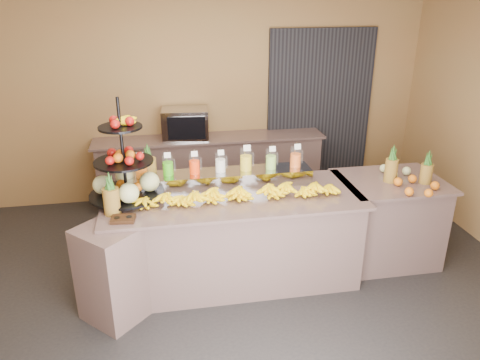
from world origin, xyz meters
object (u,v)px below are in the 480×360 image
object	(u,v)px
banana_heap	(242,191)
oven_warmer	(185,124)
pitcher_tray	(221,178)
right_fruit_pile	(411,179)
condiment_caddy	(123,219)
fruit_stand	(131,175)

from	to	relation	value
banana_heap	oven_warmer	world-z (taller)	oven_warmer
pitcher_tray	right_fruit_pile	world-z (taller)	right_fruit_pile
condiment_caddy	banana_heap	bearing A→B (deg)	13.70
fruit_stand	banana_heap	bearing A→B (deg)	8.84
fruit_stand	right_fruit_pile	size ratio (longest dim) A/B	2.11
fruit_stand	right_fruit_pile	world-z (taller)	fruit_stand
oven_warmer	right_fruit_pile	bearing A→B (deg)	-38.68
banana_heap	right_fruit_pile	bearing A→B (deg)	-0.29
fruit_stand	oven_warmer	size ratio (longest dim) A/B	1.64
pitcher_tray	fruit_stand	distance (m)	0.91
pitcher_tray	banana_heap	distance (m)	0.39
condiment_caddy	right_fruit_pile	distance (m)	2.84
right_fruit_pile	oven_warmer	xyz separation A→B (m)	(-2.13, 2.03, 0.12)
right_fruit_pile	oven_warmer	distance (m)	2.95
banana_heap	fruit_stand	world-z (taller)	fruit_stand
condiment_caddy	oven_warmer	distance (m)	2.40
pitcher_tray	condiment_caddy	distance (m)	1.13
pitcher_tray	fruit_stand	xyz separation A→B (m)	(-0.87, -0.18, 0.17)
right_fruit_pile	oven_warmer	size ratio (longest dim) A/B	0.78
pitcher_tray	right_fruit_pile	xyz separation A→B (m)	(1.89, -0.36, 0.00)
right_fruit_pile	oven_warmer	world-z (taller)	oven_warmer
pitcher_tray	banana_heap	bearing A→B (deg)	-66.58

